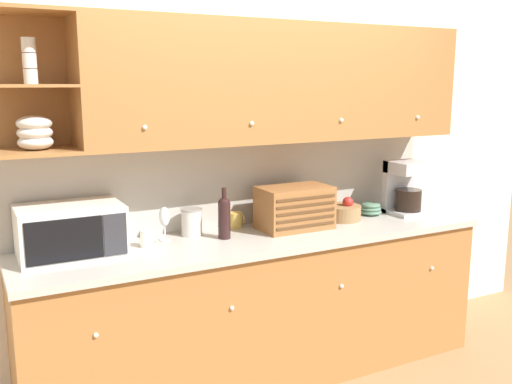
{
  "coord_description": "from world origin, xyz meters",
  "views": [
    {
      "loc": [
        -1.64,
        -3.36,
        1.9
      ],
      "look_at": [
        0.0,
        -0.23,
        1.21
      ],
      "focal_mm": 40.0,
      "sensor_mm": 36.0,
      "label": 1
    }
  ],
  "objects_px": {
    "wine_glass": "(164,218)",
    "bread_box": "(295,208)",
    "storage_canister": "(192,222)",
    "mug_blue_second": "(236,220)",
    "fruit_basket": "(342,212)",
    "wine_bottle": "(224,216)",
    "coffee_maker": "(405,187)",
    "microwave": "(70,231)",
    "bowl_stack_on_counter": "(371,209)",
    "mug": "(148,238)"
  },
  "relations": [
    {
      "from": "wine_bottle",
      "to": "mug_blue_second",
      "type": "distance_m",
      "value": 0.28
    },
    {
      "from": "wine_glass",
      "to": "mug_blue_second",
      "type": "bearing_deg",
      "value": 9.63
    },
    {
      "from": "storage_canister",
      "to": "bread_box",
      "type": "bearing_deg",
      "value": -12.93
    },
    {
      "from": "bread_box",
      "to": "fruit_basket",
      "type": "relative_size",
      "value": 1.78
    },
    {
      "from": "storage_canister",
      "to": "wine_bottle",
      "type": "height_order",
      "value": "wine_bottle"
    },
    {
      "from": "storage_canister",
      "to": "mug_blue_second",
      "type": "bearing_deg",
      "value": 8.35
    },
    {
      "from": "fruit_basket",
      "to": "wine_glass",
      "type": "bearing_deg",
      "value": 177.34
    },
    {
      "from": "wine_bottle",
      "to": "coffee_maker",
      "type": "xyz_separation_m",
      "value": [
        1.44,
        0.02,
        0.05
      ]
    },
    {
      "from": "mug",
      "to": "wine_glass",
      "type": "xyz_separation_m",
      "value": [
        0.13,
        0.08,
        0.09
      ]
    },
    {
      "from": "microwave",
      "to": "coffee_maker",
      "type": "xyz_separation_m",
      "value": [
        2.34,
        -0.05,
        0.05
      ]
    },
    {
      "from": "bowl_stack_on_counter",
      "to": "coffee_maker",
      "type": "relative_size",
      "value": 0.41
    },
    {
      "from": "microwave",
      "to": "wine_glass",
      "type": "distance_m",
      "value": 0.56
    },
    {
      "from": "fruit_basket",
      "to": "wine_bottle",
      "type": "bearing_deg",
      "value": -176.33
    },
    {
      "from": "storage_canister",
      "to": "bowl_stack_on_counter",
      "type": "height_order",
      "value": "storage_canister"
    },
    {
      "from": "wine_bottle",
      "to": "bread_box",
      "type": "distance_m",
      "value": 0.51
    },
    {
      "from": "mug",
      "to": "mug_blue_second",
      "type": "bearing_deg",
      "value": 14.78
    },
    {
      "from": "wine_bottle",
      "to": "fruit_basket",
      "type": "xyz_separation_m",
      "value": [
        0.93,
        0.06,
        -0.09
      ]
    },
    {
      "from": "mug_blue_second",
      "to": "bowl_stack_on_counter",
      "type": "relative_size",
      "value": 0.65
    },
    {
      "from": "fruit_basket",
      "to": "storage_canister",
      "type": "bearing_deg",
      "value": 174.79
    },
    {
      "from": "mug_blue_second",
      "to": "fruit_basket",
      "type": "xyz_separation_m",
      "value": [
        0.75,
        -0.15,
        0.0
      ]
    },
    {
      "from": "fruit_basket",
      "to": "mug_blue_second",
      "type": "bearing_deg",
      "value": 169.01
    },
    {
      "from": "mug_blue_second",
      "to": "storage_canister",
      "type": "bearing_deg",
      "value": -171.65
    },
    {
      "from": "mug",
      "to": "bowl_stack_on_counter",
      "type": "bearing_deg",
      "value": 1.76
    },
    {
      "from": "mug_blue_second",
      "to": "fruit_basket",
      "type": "relative_size",
      "value": 0.39
    },
    {
      "from": "storage_canister",
      "to": "fruit_basket",
      "type": "distance_m",
      "value": 1.08
    },
    {
      "from": "storage_canister",
      "to": "wine_bottle",
      "type": "relative_size",
      "value": 0.54
    },
    {
      "from": "wine_glass",
      "to": "bread_box",
      "type": "bearing_deg",
      "value": -7.5
    },
    {
      "from": "storage_canister",
      "to": "mug_blue_second",
      "type": "relative_size",
      "value": 1.67
    },
    {
      "from": "mug",
      "to": "bread_box",
      "type": "relative_size",
      "value": 0.23
    },
    {
      "from": "storage_canister",
      "to": "coffee_maker",
      "type": "bearing_deg",
      "value": -5.09
    },
    {
      "from": "microwave",
      "to": "wine_bottle",
      "type": "relative_size",
      "value": 1.75
    },
    {
      "from": "wine_glass",
      "to": "bread_box",
      "type": "height_order",
      "value": "bread_box"
    },
    {
      "from": "storage_canister",
      "to": "bowl_stack_on_counter",
      "type": "relative_size",
      "value": 1.08
    },
    {
      "from": "mug_blue_second",
      "to": "bread_box",
      "type": "height_order",
      "value": "bread_box"
    },
    {
      "from": "mug_blue_second",
      "to": "bowl_stack_on_counter",
      "type": "height_order",
      "value": "mug_blue_second"
    },
    {
      "from": "bread_box",
      "to": "bowl_stack_on_counter",
      "type": "xyz_separation_m",
      "value": [
        0.69,
        0.08,
        -0.09
      ]
    },
    {
      "from": "bowl_stack_on_counter",
      "to": "coffee_maker",
      "type": "distance_m",
      "value": 0.3
    },
    {
      "from": "microwave",
      "to": "storage_canister",
      "type": "height_order",
      "value": "microwave"
    },
    {
      "from": "bowl_stack_on_counter",
      "to": "fruit_basket",
      "type": "bearing_deg",
      "value": -174.35
    },
    {
      "from": "microwave",
      "to": "mug_blue_second",
      "type": "height_order",
      "value": "microwave"
    },
    {
      "from": "microwave",
      "to": "coffee_maker",
      "type": "relative_size",
      "value": 1.44
    },
    {
      "from": "bread_box",
      "to": "coffee_maker",
      "type": "distance_m",
      "value": 0.94
    },
    {
      "from": "storage_canister",
      "to": "bowl_stack_on_counter",
      "type": "xyz_separation_m",
      "value": [
        1.35,
        -0.07,
        -0.04
      ]
    },
    {
      "from": "microwave",
      "to": "fruit_basket",
      "type": "height_order",
      "value": "microwave"
    },
    {
      "from": "microwave",
      "to": "wine_bottle",
      "type": "xyz_separation_m",
      "value": [
        0.89,
        -0.07,
        0.0
      ]
    },
    {
      "from": "bowl_stack_on_counter",
      "to": "mug_blue_second",
      "type": "bearing_deg",
      "value": 173.34
    },
    {
      "from": "wine_bottle",
      "to": "coffee_maker",
      "type": "height_order",
      "value": "coffee_maker"
    },
    {
      "from": "mug",
      "to": "storage_canister",
      "type": "bearing_deg",
      "value": 20.92
    },
    {
      "from": "mug_blue_second",
      "to": "bread_box",
      "type": "distance_m",
      "value": 0.4
    },
    {
      "from": "wine_glass",
      "to": "mug",
      "type": "bearing_deg",
      "value": -147.86
    }
  ]
}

